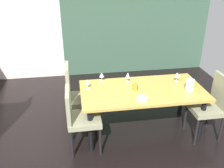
# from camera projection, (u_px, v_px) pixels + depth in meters

# --- Properties ---
(ground_plane) EXTENTS (5.89, 5.94, 0.02)m
(ground_plane) POSITION_uv_depth(u_px,v_px,m) (96.00, 158.00, 3.40)
(ground_plane) COLOR black
(garden_window_panel) EXTENTS (3.37, 0.10, 2.88)m
(garden_window_panel) POSITION_uv_depth(u_px,v_px,m) (137.00, 11.00, 5.54)
(garden_window_panel) COLOR #365340
(garden_window_panel) RESTS_ON ground_plane
(dining_table) EXTENTS (1.82, 0.92, 0.72)m
(dining_table) POSITION_uv_depth(u_px,v_px,m) (142.00, 94.00, 3.70)
(dining_table) COLOR #BA9943
(dining_table) RESTS_ON ground_plane
(chair_left_near) EXTENTS (0.45, 0.44, 0.93)m
(chair_left_near) POSITION_uv_depth(u_px,v_px,m) (79.00, 116.00, 3.35)
(chair_left_near) COLOR gray
(chair_left_near) RESTS_ON ground_plane
(chair_left_far) EXTENTS (0.45, 0.44, 1.05)m
(chair_left_far) POSITION_uv_depth(u_px,v_px,m) (76.00, 94.00, 3.84)
(chair_left_far) COLOR gray
(chair_left_far) RESTS_ON ground_plane
(chair_right_near) EXTENTS (0.44, 0.44, 0.98)m
(chair_right_near) POSITION_uv_depth(u_px,v_px,m) (211.00, 104.00, 3.62)
(chair_right_near) COLOR gray
(chair_right_near) RESTS_ON ground_plane
(wine_glass_rear) EXTENTS (0.06, 0.06, 0.15)m
(wine_glass_rear) POSITION_uv_depth(u_px,v_px,m) (88.00, 82.00, 3.64)
(wine_glass_rear) COLOR silver
(wine_glass_rear) RESTS_ON dining_table
(wine_glass_near_shelf) EXTENTS (0.07, 0.07, 0.15)m
(wine_glass_near_shelf) POSITION_uv_depth(u_px,v_px,m) (102.00, 75.00, 3.86)
(wine_glass_near_shelf) COLOR silver
(wine_glass_near_shelf) RESTS_ON dining_table
(wine_glass_center) EXTENTS (0.07, 0.07, 0.16)m
(wine_glass_center) POSITION_uv_depth(u_px,v_px,m) (128.00, 75.00, 3.84)
(wine_glass_center) COLOR silver
(wine_glass_center) RESTS_ON dining_table
(wine_glass_corner) EXTENTS (0.08, 0.08, 0.16)m
(wine_glass_corner) POSITION_uv_depth(u_px,v_px,m) (177.00, 75.00, 3.86)
(wine_glass_corner) COLOR silver
(wine_glass_corner) RESTS_ON dining_table
(serving_bowl_left) EXTENTS (0.15, 0.15, 0.04)m
(serving_bowl_left) POSITION_uv_depth(u_px,v_px,m) (142.00, 98.00, 3.38)
(serving_bowl_left) COLOR silver
(serving_bowl_left) RESTS_ON dining_table
(cup_right) EXTENTS (0.07, 0.07, 0.08)m
(cup_right) POSITION_uv_depth(u_px,v_px,m) (194.00, 84.00, 3.73)
(cup_right) COLOR #A69523
(cup_right) RESTS_ON dining_table
(cup_north) EXTENTS (0.08, 0.08, 0.10)m
(cup_north) POSITION_uv_depth(u_px,v_px,m) (135.00, 87.00, 3.63)
(cup_north) COLOR #BC8027
(cup_north) RESTS_ON dining_table
(pitcher_south) EXTENTS (0.13, 0.12, 0.18)m
(pitcher_south) POSITION_uv_depth(u_px,v_px,m) (190.00, 85.00, 3.60)
(pitcher_south) COLOR white
(pitcher_south) RESTS_ON dining_table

